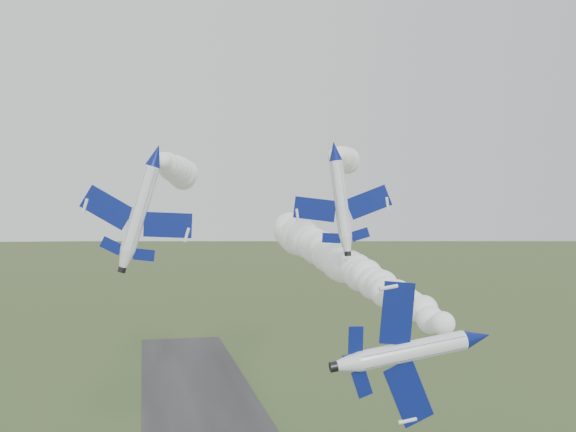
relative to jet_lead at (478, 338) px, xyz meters
name	(u,v)px	position (x,y,z in m)	size (l,w,h in m)	color
jet_lead	(478,338)	(0.00, 0.00, 0.00)	(3.01, 11.18, 9.17)	white
smoke_trail_jet_lead	(337,260)	(0.97, 34.62, 2.84)	(5.41, 64.72, 5.41)	white
jet_pair_left	(156,155)	(-20.37, 27.50, 14.22)	(10.96, 13.50, 4.21)	white
smoke_trail_jet_pair_left	(176,170)	(-16.76, 58.58, 14.98)	(5.12, 55.73, 5.12)	white
jet_pair_right	(335,151)	(-1.90, 26.28, 14.97)	(10.24, 11.91, 3.13)	white
smoke_trail_jet_pair_right	(344,159)	(9.04, 57.16, 16.98)	(4.54, 59.18, 4.54)	white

